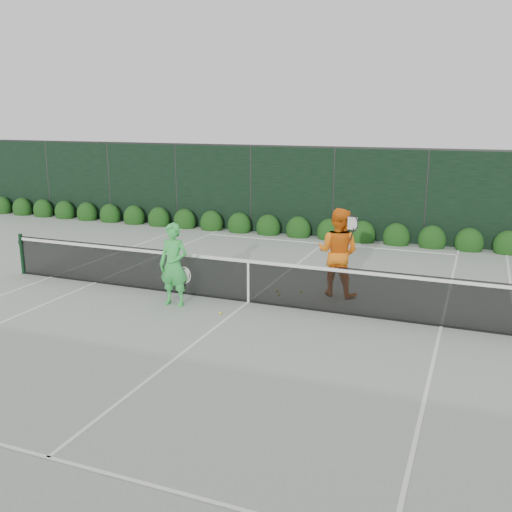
% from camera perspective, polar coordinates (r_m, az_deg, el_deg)
% --- Properties ---
extents(ground, '(80.00, 80.00, 0.00)m').
position_cam_1_polar(ground, '(12.75, -0.76, -4.64)').
color(ground, gray).
rests_on(ground, ground).
extents(tennis_net, '(12.90, 0.10, 1.07)m').
position_cam_1_polar(tennis_net, '(12.60, -0.87, -2.34)').
color(tennis_net, black).
rests_on(tennis_net, ground).
extents(player_woman, '(0.69, 0.44, 1.82)m').
position_cam_1_polar(player_woman, '(12.45, -8.22, -0.88)').
color(player_woman, green).
rests_on(player_woman, ground).
extents(player_man, '(1.08, 0.90, 2.03)m').
position_cam_1_polar(player_man, '(13.13, 8.20, 0.38)').
color(player_man, orange).
rests_on(player_man, ground).
extents(court_lines, '(11.03, 23.83, 0.01)m').
position_cam_1_polar(court_lines, '(12.75, -0.76, -4.62)').
color(court_lines, white).
rests_on(court_lines, ground).
extents(windscreen_fence, '(32.00, 21.07, 3.06)m').
position_cam_1_polar(windscreen_fence, '(9.97, -6.75, -0.96)').
color(windscreen_fence, black).
rests_on(windscreen_fence, ground).
extents(hedge_row, '(31.66, 0.65, 0.94)m').
position_cam_1_polar(hedge_row, '(19.27, 7.38, 2.36)').
color(hedge_row, '#11360E').
rests_on(hedge_row, ground).
extents(tennis_balls, '(1.19, 2.13, 0.07)m').
position_cam_1_polar(tennis_balls, '(13.00, 1.47, -4.12)').
color(tennis_balls, '#D2E332').
rests_on(tennis_balls, ground).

